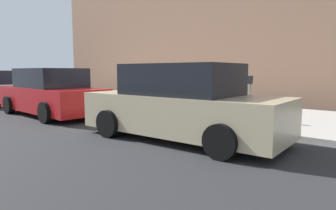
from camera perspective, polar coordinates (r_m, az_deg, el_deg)
The scene contains 14 objects.
ground_plane at distance 11.03m, azimuth -12.15°, elevation -1.64°, with size 40.00×40.00×0.00m, color #28282B.
sidewalk_curb at distance 12.68m, azimuth -3.18°, elevation -0.14°, with size 18.00×5.00×0.14m, color #ADA89E.
building_facade_sidewalk_side at distance 17.27m, azimuth 9.73°, elevation 18.18°, with size 24.00×3.00×10.12m, color #936B51.
suitcase_red_0 at distance 8.86m, azimuth 8.84°, elevation -0.08°, with size 0.46×0.29×1.05m.
suitcase_teal_1 at distance 9.19m, azimuth 6.02°, elevation -0.45°, with size 0.46×0.21×0.80m.
suitcase_olive_2 at distance 9.40m, azimuth 2.83°, elevation 0.32°, with size 0.46×0.20×1.01m.
suitcase_navy_3 at distance 9.80m, azimuth 0.57°, elevation 0.54°, with size 0.46×0.20×0.81m.
suitcase_maroon_4 at distance 10.15m, azimuth -1.79°, elevation 0.38°, with size 0.44×0.24×0.93m.
suitcase_black_5 at distance 10.52m, azimuth -3.59°, elevation 0.87°, with size 0.38×0.27×0.98m.
fire_hydrant at distance 10.93m, azimuth -6.28°, elevation 1.19°, with size 0.39×0.21×0.75m.
bollard_post at distance 11.42m, azimuth -9.56°, elevation 1.12°, with size 0.14×0.14×0.68m, color brown.
parking_meter at distance 8.53m, azimuth 15.45°, elevation 2.46°, with size 0.12×0.09×1.27m.
parked_car_beige_0 at distance 6.66m, azimuth 2.56°, elevation 0.09°, with size 4.76×2.13×1.70m.
parked_car_red_1 at distance 11.13m, azimuth -21.55°, elevation 2.08°, with size 4.83×2.17×1.63m.
Camera 1 is at (-8.67, 6.64, 1.53)m, focal length 31.71 mm.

